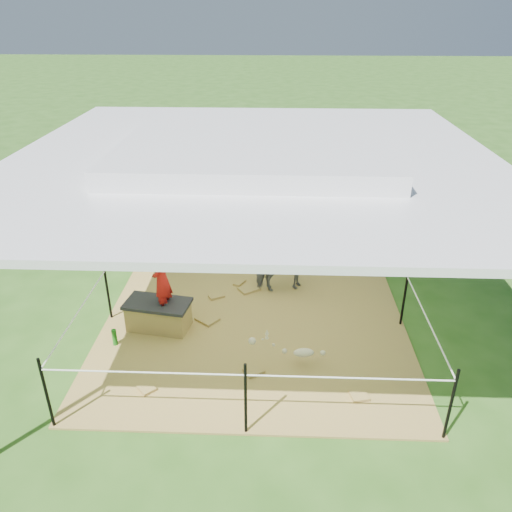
{
  "coord_description": "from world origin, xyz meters",
  "views": [
    {
      "loc": [
        0.29,
        -6.46,
        4.43
      ],
      "look_at": [
        0.0,
        0.6,
        0.85
      ],
      "focal_mm": 35.0,
      "sensor_mm": 36.0,
      "label": 1
    }
  ],
  "objects_px": {
    "straw_bale": "(159,316)",
    "trash_barrel": "(415,178)",
    "pony": "(285,270)",
    "woman": "(161,273)",
    "green_bottle": "(115,337)",
    "picnic_table_near": "(334,158)",
    "distant_person": "(360,152)",
    "foal": "(304,351)",
    "picnic_table_far": "(417,149)"
  },
  "relations": [
    {
      "from": "distant_person",
      "to": "picnic_table_far",
      "type": "bearing_deg",
      "value": -137.02
    },
    {
      "from": "woman",
      "to": "pony",
      "type": "height_order",
      "value": "woman"
    },
    {
      "from": "woman",
      "to": "distant_person",
      "type": "bearing_deg",
      "value": 163.42
    },
    {
      "from": "straw_bale",
      "to": "trash_barrel",
      "type": "distance_m",
      "value": 8.02
    },
    {
      "from": "pony",
      "to": "trash_barrel",
      "type": "xyz_separation_m",
      "value": [
        3.33,
        4.88,
        0.06
      ]
    },
    {
      "from": "green_bottle",
      "to": "picnic_table_near",
      "type": "height_order",
      "value": "picnic_table_near"
    },
    {
      "from": "pony",
      "to": "picnic_table_near",
      "type": "bearing_deg",
      "value": -26.55
    },
    {
      "from": "picnic_table_near",
      "to": "trash_barrel",
      "type": "bearing_deg",
      "value": -74.77
    },
    {
      "from": "green_bottle",
      "to": "picnic_table_far",
      "type": "xyz_separation_m",
      "value": [
        6.64,
        9.71,
        0.25
      ]
    },
    {
      "from": "picnic_table_far",
      "to": "straw_bale",
      "type": "bearing_deg",
      "value": -109.63
    },
    {
      "from": "straw_bale",
      "to": "pony",
      "type": "height_order",
      "value": "pony"
    },
    {
      "from": "picnic_table_far",
      "to": "green_bottle",
      "type": "bearing_deg",
      "value": -110.66
    },
    {
      "from": "green_bottle",
      "to": "trash_barrel",
      "type": "height_order",
      "value": "trash_barrel"
    },
    {
      "from": "straw_bale",
      "to": "woman",
      "type": "distance_m",
      "value": 0.75
    },
    {
      "from": "woman",
      "to": "picnic_table_far",
      "type": "xyz_separation_m",
      "value": [
        5.99,
        9.26,
        -0.57
      ]
    },
    {
      "from": "woman",
      "to": "picnic_table_near",
      "type": "relative_size",
      "value": 0.62
    },
    {
      "from": "pony",
      "to": "distant_person",
      "type": "height_order",
      "value": "distant_person"
    },
    {
      "from": "foal",
      "to": "picnic_table_near",
      "type": "height_order",
      "value": "picnic_table_near"
    },
    {
      "from": "woman",
      "to": "distant_person",
      "type": "relative_size",
      "value": 0.97
    },
    {
      "from": "woman",
      "to": "pony",
      "type": "bearing_deg",
      "value": 132.63
    },
    {
      "from": "trash_barrel",
      "to": "distant_person",
      "type": "distance_m",
      "value": 2.45
    },
    {
      "from": "picnic_table_far",
      "to": "pony",
      "type": "bearing_deg",
      "value": -103.62
    },
    {
      "from": "woman",
      "to": "foal",
      "type": "height_order",
      "value": "woman"
    },
    {
      "from": "straw_bale",
      "to": "foal",
      "type": "relative_size",
      "value": 1.08
    },
    {
      "from": "straw_bale",
      "to": "distant_person",
      "type": "relative_size",
      "value": 0.81
    },
    {
      "from": "green_bottle",
      "to": "picnic_table_far",
      "type": "bearing_deg",
      "value": 55.63
    },
    {
      "from": "straw_bale",
      "to": "green_bottle",
      "type": "bearing_deg",
      "value": -140.71
    },
    {
      "from": "straw_bale",
      "to": "woman",
      "type": "height_order",
      "value": "woman"
    },
    {
      "from": "distant_person",
      "to": "green_bottle",
      "type": "bearing_deg",
      "value": 77.02
    },
    {
      "from": "picnic_table_near",
      "to": "green_bottle",
      "type": "bearing_deg",
      "value": -137.38
    },
    {
      "from": "pony",
      "to": "woman",
      "type": "bearing_deg",
      "value": 108.53
    },
    {
      "from": "pony",
      "to": "trash_barrel",
      "type": "height_order",
      "value": "trash_barrel"
    },
    {
      "from": "foal",
      "to": "picnic_table_far",
      "type": "height_order",
      "value": "picnic_table_far"
    },
    {
      "from": "picnic_table_far",
      "to": "distant_person",
      "type": "distance_m",
      "value": 2.17
    },
    {
      "from": "straw_bale",
      "to": "pony",
      "type": "relative_size",
      "value": 0.94
    },
    {
      "from": "pony",
      "to": "foal",
      "type": "bearing_deg",
      "value": 172.2
    },
    {
      "from": "trash_barrel",
      "to": "distant_person",
      "type": "height_order",
      "value": "distant_person"
    },
    {
      "from": "straw_bale",
      "to": "picnic_table_near",
      "type": "bearing_deg",
      "value": 67.53
    },
    {
      "from": "trash_barrel",
      "to": "picnic_table_far",
      "type": "bearing_deg",
      "value": 75.22
    },
    {
      "from": "green_bottle",
      "to": "distant_person",
      "type": "bearing_deg",
      "value": 61.54
    },
    {
      "from": "picnic_table_near",
      "to": "foal",
      "type": "bearing_deg",
      "value": -121.06
    },
    {
      "from": "pony",
      "to": "picnic_table_far",
      "type": "relative_size",
      "value": 0.49
    },
    {
      "from": "distant_person",
      "to": "picnic_table_near",
      "type": "bearing_deg",
      "value": 9.15
    },
    {
      "from": "foal",
      "to": "trash_barrel",
      "type": "height_order",
      "value": "trash_barrel"
    },
    {
      "from": "green_bottle",
      "to": "pony",
      "type": "height_order",
      "value": "pony"
    },
    {
      "from": "pony",
      "to": "distant_person",
      "type": "xyz_separation_m",
      "value": [
        2.26,
        7.09,
        0.12
      ]
    },
    {
      "from": "foal",
      "to": "trash_barrel",
      "type": "relative_size",
      "value": 0.85
    },
    {
      "from": "foal",
      "to": "trash_barrel",
      "type": "bearing_deg",
      "value": 60.11
    },
    {
      "from": "foal",
      "to": "picnic_table_near",
      "type": "bearing_deg",
      "value": 76.31
    },
    {
      "from": "green_bottle",
      "to": "pony",
      "type": "distance_m",
      "value": 2.96
    }
  ]
}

